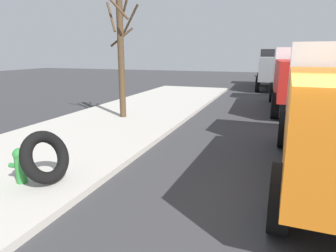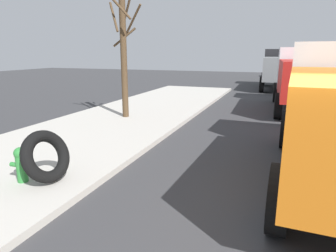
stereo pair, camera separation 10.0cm
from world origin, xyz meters
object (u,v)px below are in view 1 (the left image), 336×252
(dump_truck_red, at_px, (303,77))
(dump_truck_gray, at_px, (276,68))
(loose_tire, at_px, (46,157))
(bare_tree, at_px, (121,52))
(dump_truck_green, at_px, (292,64))
(fire_hydrant, at_px, (21,165))

(dump_truck_red, height_order, dump_truck_gray, same)
(loose_tire, height_order, bare_tree, bare_tree)
(dump_truck_red, distance_m, dump_truck_green, 17.67)
(loose_tire, xyz_separation_m, dump_truck_red, (11.32, -5.45, 0.91))
(dump_truck_gray, bearing_deg, dump_truck_green, -9.39)
(loose_tire, height_order, dump_truck_green, dump_truck_green)
(fire_hydrant, bearing_deg, dump_truck_green, -11.95)
(dump_truck_gray, distance_m, bare_tree, 15.09)
(dump_truck_red, bearing_deg, dump_truck_gray, 7.88)
(fire_hydrant, xyz_separation_m, bare_tree, (6.45, 1.11, 2.22))
(dump_truck_red, relative_size, dump_truck_green, 1.01)
(fire_hydrant, height_order, loose_tire, loose_tire)
(dump_truck_green, bearing_deg, dump_truck_gray, 170.61)
(loose_tire, distance_m, dump_truck_green, 29.55)
(fire_hydrant, distance_m, dump_truck_green, 29.83)
(fire_hydrant, distance_m, dump_truck_red, 12.98)
(loose_tire, bearing_deg, dump_truck_gray, -11.84)
(dump_truck_red, xyz_separation_m, bare_tree, (-5.04, 7.04, 1.15))
(dump_truck_red, bearing_deg, fire_hydrant, 152.69)
(bare_tree, bearing_deg, dump_truck_green, -17.77)
(loose_tire, xyz_separation_m, bare_tree, (6.28, 1.59, 2.06))
(loose_tire, height_order, dump_truck_red, dump_truck_red)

